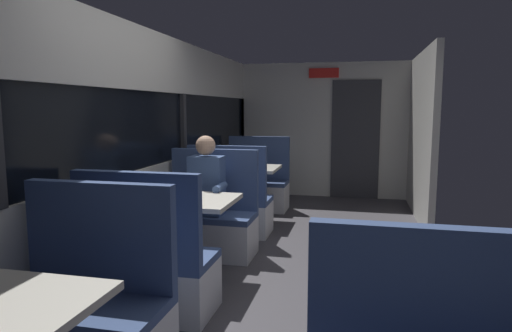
{
  "coord_description": "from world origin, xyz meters",
  "views": [
    {
      "loc": [
        0.59,
        -3.51,
        1.53
      ],
      "look_at": [
        -0.43,
        0.93,
        0.93
      ],
      "focal_mm": 31.01,
      "sensor_mm": 36.0,
      "label": 1
    }
  ],
  "objects_px": {
    "bench_near_window_facing_entry": "(87,319)",
    "bench_far_window_facing_end": "(231,207)",
    "dining_table_mid_window": "(184,209)",
    "seated_passenger": "(208,206)",
    "bench_mid_window_facing_end": "(149,271)",
    "bench_mid_window_facing_entry": "(210,224)",
    "dining_table_far_window": "(245,174)",
    "bench_far_window_facing_entry": "(257,187)"
  },
  "relations": [
    {
      "from": "bench_far_window_facing_end",
      "to": "bench_near_window_facing_entry",
      "type": "bearing_deg",
      "value": -90.0
    },
    {
      "from": "bench_near_window_facing_entry",
      "to": "seated_passenger",
      "type": "xyz_separation_m",
      "value": [
        0.0,
        2.11,
        0.21
      ]
    },
    {
      "from": "bench_far_window_facing_end",
      "to": "seated_passenger",
      "type": "distance_m",
      "value": 0.88
    },
    {
      "from": "bench_mid_window_facing_end",
      "to": "dining_table_far_window",
      "type": "bearing_deg",
      "value": 90.0
    },
    {
      "from": "bench_near_window_facing_entry",
      "to": "bench_far_window_facing_entry",
      "type": "xyz_separation_m",
      "value": [
        0.0,
        4.36,
        0.0
      ]
    },
    {
      "from": "bench_mid_window_facing_end",
      "to": "bench_far_window_facing_end",
      "type": "relative_size",
      "value": 1.0
    },
    {
      "from": "bench_mid_window_facing_entry",
      "to": "bench_far_window_facing_end",
      "type": "bearing_deg",
      "value": 90.0
    },
    {
      "from": "bench_mid_window_facing_end",
      "to": "bench_far_window_facing_entry",
      "type": "relative_size",
      "value": 1.0
    },
    {
      "from": "dining_table_mid_window",
      "to": "bench_far_window_facing_end",
      "type": "height_order",
      "value": "bench_far_window_facing_end"
    },
    {
      "from": "bench_mid_window_facing_end",
      "to": "dining_table_far_window",
      "type": "relative_size",
      "value": 1.22
    },
    {
      "from": "dining_table_mid_window",
      "to": "seated_passenger",
      "type": "xyz_separation_m",
      "value": [
        0.0,
        0.63,
        -0.1
      ]
    },
    {
      "from": "bench_mid_window_facing_end",
      "to": "dining_table_far_window",
      "type": "distance_m",
      "value": 2.89
    },
    {
      "from": "dining_table_far_window",
      "to": "bench_far_window_facing_entry",
      "type": "distance_m",
      "value": 0.77
    },
    {
      "from": "dining_table_mid_window",
      "to": "seated_passenger",
      "type": "distance_m",
      "value": 0.64
    },
    {
      "from": "seated_passenger",
      "to": "dining_table_mid_window",
      "type": "bearing_deg",
      "value": -90.0
    },
    {
      "from": "bench_mid_window_facing_entry",
      "to": "bench_far_window_facing_entry",
      "type": "xyz_separation_m",
      "value": [
        0.0,
        2.18,
        0.0
      ]
    },
    {
      "from": "bench_mid_window_facing_entry",
      "to": "bench_mid_window_facing_end",
      "type": "bearing_deg",
      "value": -90.0
    },
    {
      "from": "bench_near_window_facing_entry",
      "to": "dining_table_far_window",
      "type": "xyz_separation_m",
      "value": [
        0.0,
        3.66,
        0.31
      ]
    },
    {
      "from": "dining_table_far_window",
      "to": "seated_passenger",
      "type": "height_order",
      "value": "seated_passenger"
    },
    {
      "from": "dining_table_far_window",
      "to": "bench_mid_window_facing_end",
      "type": "bearing_deg",
      "value": -90.0
    },
    {
      "from": "dining_table_mid_window",
      "to": "dining_table_far_window",
      "type": "height_order",
      "value": "same"
    },
    {
      "from": "bench_mid_window_facing_entry",
      "to": "bench_far_window_facing_entry",
      "type": "relative_size",
      "value": 1.0
    },
    {
      "from": "bench_far_window_facing_entry",
      "to": "seated_passenger",
      "type": "height_order",
      "value": "seated_passenger"
    },
    {
      "from": "bench_far_window_facing_end",
      "to": "dining_table_mid_window",
      "type": "bearing_deg",
      "value": -90.0
    },
    {
      "from": "bench_near_window_facing_entry",
      "to": "bench_mid_window_facing_entry",
      "type": "xyz_separation_m",
      "value": [
        0.0,
        2.18,
        0.0
      ]
    },
    {
      "from": "dining_table_far_window",
      "to": "bench_near_window_facing_entry",
      "type": "bearing_deg",
      "value": -90.0
    },
    {
      "from": "dining_table_mid_window",
      "to": "seated_passenger",
      "type": "bearing_deg",
      "value": 90.0
    },
    {
      "from": "bench_mid_window_facing_entry",
      "to": "dining_table_far_window",
      "type": "bearing_deg",
      "value": 90.0
    },
    {
      "from": "bench_near_window_facing_entry",
      "to": "bench_far_window_facing_end",
      "type": "height_order",
      "value": "same"
    },
    {
      "from": "dining_table_mid_window",
      "to": "seated_passenger",
      "type": "relative_size",
      "value": 0.71
    },
    {
      "from": "bench_mid_window_facing_end",
      "to": "bench_mid_window_facing_entry",
      "type": "height_order",
      "value": "same"
    },
    {
      "from": "bench_near_window_facing_entry",
      "to": "bench_far_window_facing_end",
      "type": "relative_size",
      "value": 1.0
    },
    {
      "from": "dining_table_far_window",
      "to": "bench_mid_window_facing_entry",
      "type": "bearing_deg",
      "value": -90.0
    },
    {
      "from": "bench_mid_window_facing_end",
      "to": "dining_table_far_window",
      "type": "xyz_separation_m",
      "value": [
        0.0,
        2.88,
        0.31
      ]
    },
    {
      "from": "bench_near_window_facing_entry",
      "to": "bench_mid_window_facing_end",
      "type": "height_order",
      "value": "same"
    },
    {
      "from": "bench_mid_window_facing_entry",
      "to": "dining_table_far_window",
      "type": "xyz_separation_m",
      "value": [
        0.0,
        1.48,
        0.31
      ]
    },
    {
      "from": "dining_table_far_window",
      "to": "seated_passenger",
      "type": "bearing_deg",
      "value": -90.0
    },
    {
      "from": "dining_table_far_window",
      "to": "seated_passenger",
      "type": "relative_size",
      "value": 0.71
    },
    {
      "from": "dining_table_mid_window",
      "to": "bench_mid_window_facing_end",
      "type": "relative_size",
      "value": 0.82
    },
    {
      "from": "bench_near_window_facing_entry",
      "to": "bench_mid_window_facing_end",
      "type": "relative_size",
      "value": 1.0
    },
    {
      "from": "dining_table_mid_window",
      "to": "bench_mid_window_facing_end",
      "type": "height_order",
      "value": "bench_mid_window_facing_end"
    },
    {
      "from": "dining_table_far_window",
      "to": "bench_far_window_facing_end",
      "type": "relative_size",
      "value": 0.82
    }
  ]
}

